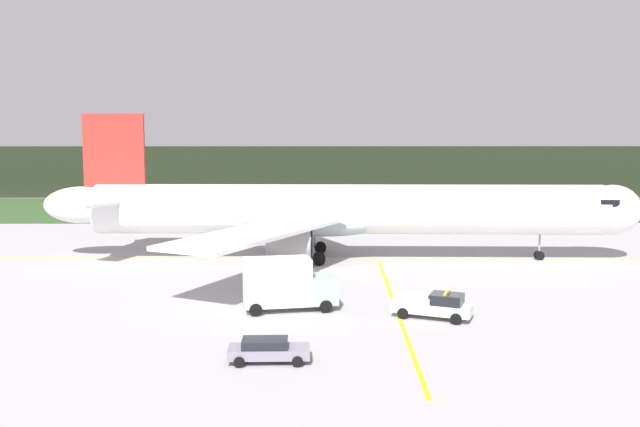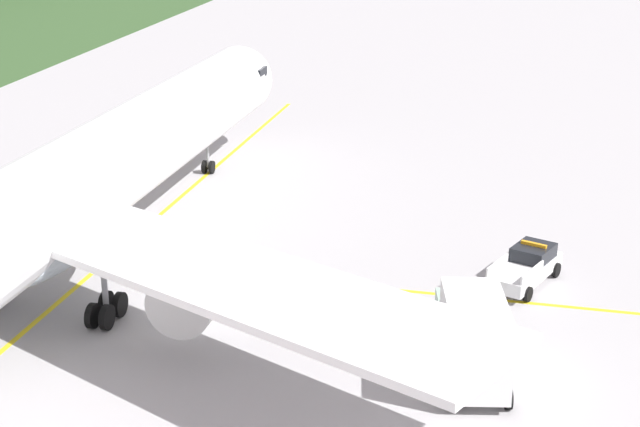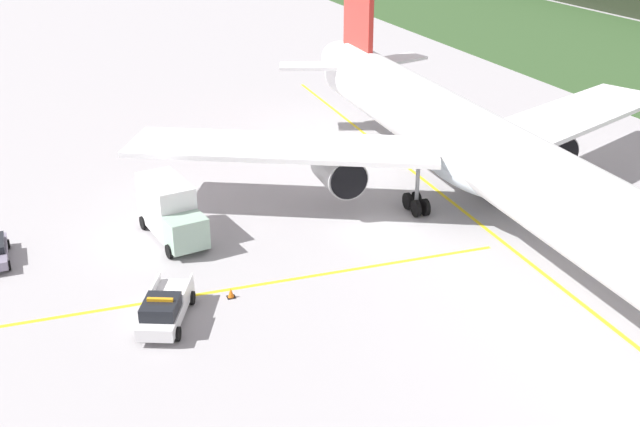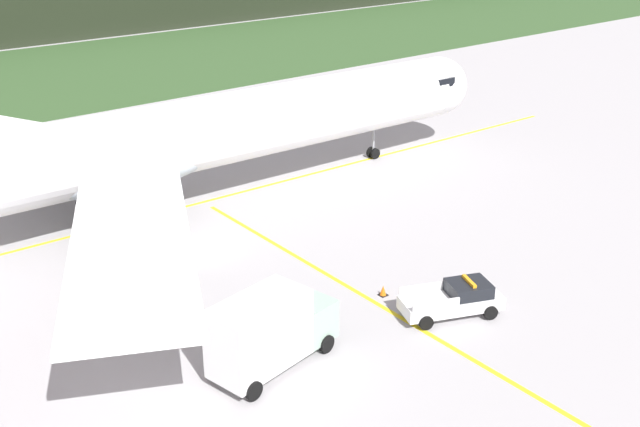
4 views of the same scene
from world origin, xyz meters
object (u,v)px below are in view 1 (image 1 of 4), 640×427
ops_pickup_truck (436,305)px  staff_car (268,350)px  catering_truck (286,283)px  airliner (340,211)px  apron_cone (407,300)px

ops_pickup_truck → staff_car: (-10.88, -8.70, -0.20)m
ops_pickup_truck → staff_car: size_ratio=1.25×
ops_pickup_truck → staff_car: 13.93m
staff_car → catering_truck: bearing=87.1°
airliner → apron_cone: airliner is taller
catering_truck → staff_car: size_ratio=1.54×
airliner → catering_truck: airliner is taller
airliner → staff_car: size_ratio=13.35×
catering_truck → apron_cone: size_ratio=11.76×
airliner → catering_truck: 20.77m
staff_car → ops_pickup_truck: bearing=38.6°
staff_car → apron_cone: 15.75m
ops_pickup_truck → catering_truck: bearing=167.7°
ops_pickup_truck → airliner: bearing=104.3°
catering_truck → apron_cone: bearing=10.5°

